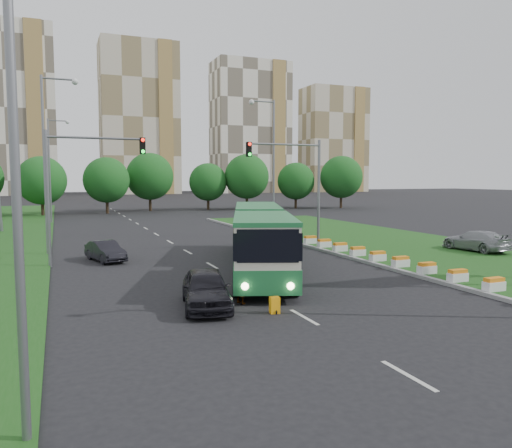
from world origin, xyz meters
name	(u,v)px	position (x,y,z in m)	size (l,w,h in m)	color
ground	(303,281)	(0.00, 0.00, 0.00)	(360.00, 360.00, 0.00)	black
grass_median	(408,247)	(13.00, 8.00, 0.07)	(14.00, 60.00, 0.15)	#194814
median_kerb	(327,251)	(6.05, 8.00, 0.09)	(0.30, 60.00, 0.18)	gray
lane_markings	(165,239)	(-3.00, 20.00, 0.00)	(0.20, 100.00, 0.01)	#B5B6AE
flower_planters	(389,259)	(6.70, 1.90, 0.45)	(1.10, 20.30, 0.60)	silver
traffic_mast_median	(299,176)	(4.78, 10.00, 5.35)	(5.76, 0.32, 8.00)	slate
traffic_mast_left	(77,176)	(-10.38, 9.00, 5.35)	(5.76, 0.32, 8.00)	slate
street_lamps	(194,166)	(-3.00, 10.00, 6.00)	(36.00, 60.00, 12.00)	slate
tree_line	(201,183)	(10.00, 55.00, 4.50)	(120.00, 8.00, 9.00)	#124617
apartment_tower_cwest	(7,110)	(-25.00, 150.00, 26.00)	(28.00, 15.00, 52.00)	silver
apartment_tower_ceast	(139,119)	(15.00, 150.00, 25.00)	(25.00, 15.00, 50.00)	beige
apartment_tower_east	(250,128)	(55.00, 150.00, 23.50)	(27.00, 15.00, 47.00)	silver
midrise_east	(333,140)	(90.00, 150.00, 20.00)	(24.00, 14.00, 40.00)	beige
articulated_bus	(255,236)	(-0.82, 4.55, 1.83)	(2.82, 18.11, 2.98)	beige
car_left_near	(206,288)	(-6.03, -3.26, 0.78)	(1.85, 4.59, 1.56)	black
car_left_far	(105,251)	(-8.78, 10.04, 0.64)	(1.36, 3.89, 1.28)	black
car_median	(476,241)	(15.68, 4.10, 0.86)	(2.00, 4.92, 1.43)	gray
pedestrian	(241,282)	(-4.51, -3.18, 0.91)	(0.66, 0.43, 1.81)	gray
shopping_trolley	(275,305)	(-3.80, -5.08, 0.31)	(0.37, 0.39, 0.63)	#FFA60D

